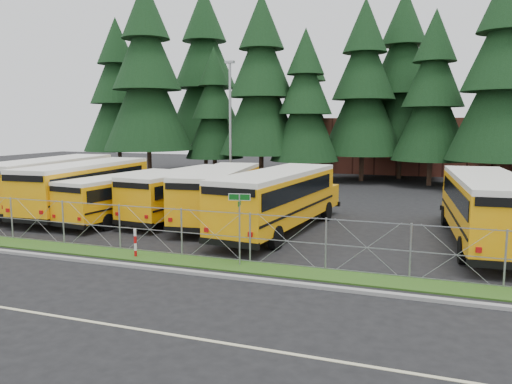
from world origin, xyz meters
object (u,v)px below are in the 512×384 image
(bus_0, at_px, (54,184))
(bus_4, at_px, (221,195))
(bus_2, at_px, (128,197))
(bus_5, at_px, (280,201))
(street_sign, at_px, (240,214))
(striped_bollard, at_px, (135,243))
(bus_1, at_px, (90,188))
(light_standard, at_px, (230,122))
(bus_east, at_px, (485,210))
(bus_3, at_px, (186,194))

(bus_0, distance_m, bus_4, 11.52)
(bus_2, distance_m, bus_5, 9.09)
(bus_4, relative_size, street_sign, 3.99)
(bus_4, relative_size, striped_bollard, 9.35)
(bus_0, height_order, bus_1, bus_0)
(bus_5, height_order, light_standard, light_standard)
(bus_1, xyz_separation_m, bus_east, (21.73, -0.55, 0.03))
(light_standard, bearing_deg, striped_bollard, -78.93)
(bus_3, bearing_deg, bus_0, -172.36)
(light_standard, bearing_deg, bus_3, -81.32)
(light_standard, bearing_deg, bus_2, -96.05)
(bus_0, distance_m, striped_bollard, 14.02)
(bus_2, height_order, bus_4, bus_4)
(bus_2, height_order, bus_east, bus_east)
(bus_4, bearing_deg, bus_1, 176.37)
(street_sign, bearing_deg, bus_4, 118.25)
(street_sign, bearing_deg, bus_2, 145.16)
(street_sign, relative_size, striped_bollard, 2.34)
(striped_bollard, bearing_deg, bus_4, 88.83)
(bus_5, distance_m, street_sign, 6.41)
(bus_5, distance_m, light_standard, 15.02)
(bus_4, distance_m, bus_east, 13.41)
(bus_2, xyz_separation_m, light_standard, (1.28, 12.04, 4.22))
(bus_4, bearing_deg, bus_5, -29.70)
(bus_2, distance_m, striped_bollard, 8.51)
(bus_2, bearing_deg, bus_1, 172.25)
(bus_1, relative_size, bus_east, 0.98)
(bus_3, distance_m, light_standard, 11.32)
(bus_east, xyz_separation_m, light_standard, (-17.23, 11.78, 3.91))
(bus_2, bearing_deg, bus_0, 174.80)
(bus_0, xyz_separation_m, striped_bollard, (11.35, -8.16, -1.01))
(street_sign, bearing_deg, bus_3, 128.74)
(street_sign, relative_size, light_standard, 0.28)
(bus_5, relative_size, bus_east, 0.98)
(bus_1, bearing_deg, bus_east, -4.57)
(bus_4, distance_m, bus_5, 4.24)
(bus_4, distance_m, street_sign, 9.06)
(bus_1, relative_size, striped_bollard, 9.89)
(bus_3, distance_m, street_sign, 10.50)
(bus_4, xyz_separation_m, striped_bollard, (-0.17, -8.28, -0.87))
(bus_1, bearing_deg, bus_0, 168.10)
(bus_0, relative_size, bus_east, 1.02)
(bus_0, distance_m, bus_5, 15.53)
(striped_bollard, distance_m, light_standard, 19.88)
(bus_1, xyz_separation_m, street_sign, (12.65, -7.36, 0.48))
(bus_2, height_order, street_sign, street_sign)
(bus_0, relative_size, light_standard, 1.21)
(bus_east, bearing_deg, striped_bollard, -156.42)
(bus_1, height_order, striped_bollard, bus_1)
(bus_east, height_order, street_sign, bus_east)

